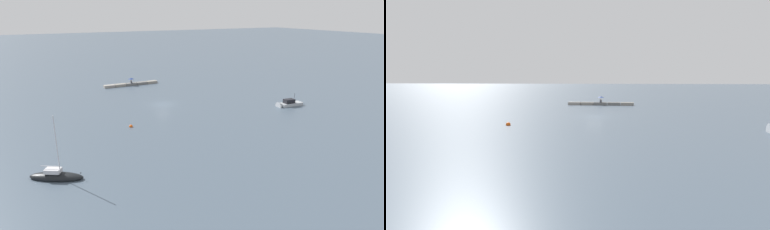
{
  "view_description": "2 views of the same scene",
  "coord_description": "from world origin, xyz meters",
  "views": [
    {
      "loc": [
        25.39,
        60.98,
        18.28
      ],
      "look_at": [
        0.05,
        12.93,
        1.29
      ],
      "focal_mm": 31.16,
      "sensor_mm": 36.0,
      "label": 1
    },
    {
      "loc": [
        -2.88,
        49.75,
        5.93
      ],
      "look_at": [
        -0.51,
        28.13,
        3.44
      ],
      "focal_mm": 30.93,
      "sensor_mm": 36.0,
      "label": 2
    }
  ],
  "objects": [
    {
      "name": "person_seated_grey_left",
      "position": [
        -0.04,
        -20.71,
        0.87
      ],
      "size": [
        0.46,
        0.65,
        0.73
      ],
      "rotation": [
        0.0,
        0.0,
        -0.14
      ],
      "color": "#1E2333",
      "rests_on": "seawall_pier"
    },
    {
      "name": "mooring_buoy_near",
      "position": [
        10.14,
        10.43,
        0.1
      ],
      "size": [
        0.58,
        0.58,
        0.58
      ],
      "color": "#EA5914",
      "rests_on": "ground_plane"
    },
    {
      "name": "seawall_pier",
      "position": [
        -0.0,
        -20.81,
        0.31
      ],
      "size": [
        13.95,
        1.48,
        0.62
      ],
      "color": "gray",
      "rests_on": "ground_plane"
    },
    {
      "name": "ground_plane",
      "position": [
        0.0,
        0.0,
        0.0
      ],
      "size": [
        500.0,
        500.0,
        0.0
      ],
      "primitive_type": "plane",
      "color": "#475666"
    },
    {
      "name": "umbrella_open_navy",
      "position": [
        -0.05,
        -20.8,
        1.75
      ],
      "size": [
        1.49,
        1.49,
        1.32
      ],
      "color": "black",
      "rests_on": "seawall_pier"
    }
  ]
}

